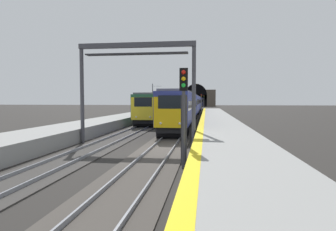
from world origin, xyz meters
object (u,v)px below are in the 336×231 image
object	(u,v)px
railway_signal_near	(184,107)
catenary_mast_near	(153,98)
railway_signal_mid	(201,102)
overhead_signal_gantry	(136,68)
railway_signal_far	(204,100)
train_adjacent_platform	(172,104)
train_main_approaching	(194,104)

from	to	relation	value
railway_signal_near	catenary_mast_near	world-z (taller)	catenary_mast_near
railway_signal_mid	overhead_signal_gantry	distance (m)	41.15
railway_signal_mid	catenary_mast_near	xyz separation A→B (m)	(11.73, 12.73, 1.14)
catenary_mast_near	railway_signal_far	bearing A→B (deg)	-14.80
railway_signal_near	railway_signal_mid	bearing A→B (deg)	-180.00
train_adjacent_platform	overhead_signal_gantry	xyz separation A→B (m)	(-39.70, -2.23, 3.19)
railway_signal_mid	catenary_mast_near	distance (m)	17.34
catenary_mast_near	railway_signal_mid	bearing A→B (deg)	-132.66
overhead_signal_gantry	train_main_approaching	bearing A→B (deg)	-2.87
railway_signal_near	overhead_signal_gantry	xyz separation A→B (m)	(6.92, 3.97, 2.63)
train_adjacent_platform	overhead_signal_gantry	world-z (taller)	overhead_signal_gantry
railway_signal_near	railway_signal_mid	distance (m)	47.78
overhead_signal_gantry	railway_signal_near	bearing A→B (deg)	-150.17
railway_signal_near	railway_signal_far	size ratio (longest dim) A/B	0.88
overhead_signal_gantry	catenary_mast_near	world-z (taller)	catenary_mast_near
train_main_approaching	catenary_mast_near	world-z (taller)	catenary_mast_near
railway_signal_mid	railway_signal_far	world-z (taller)	railway_signal_far
railway_signal_far	train_adjacent_platform	bearing A→B (deg)	-5.79
railway_signal_mid	railway_signal_far	bearing A→B (deg)	-180.00
train_adjacent_platform	railway_signal_near	distance (m)	47.03
railway_signal_near	railway_signal_far	world-z (taller)	railway_signal_far
railway_signal_far	overhead_signal_gantry	xyz separation A→B (m)	(-100.76, 3.97, 2.28)
train_main_approaching	catenary_mast_near	distance (m)	13.80
catenary_mast_near	train_main_approaching	bearing A→B (deg)	-126.79
train_adjacent_platform	railway_signal_mid	xyz separation A→B (m)	(1.16, -6.19, 0.38)
train_adjacent_platform	railway_signal_far	distance (m)	61.38
railway_signal_near	overhead_signal_gantry	distance (m)	8.40
train_adjacent_platform	catenary_mast_near	world-z (taller)	catenary_mast_near
railway_signal_far	overhead_signal_gantry	world-z (taller)	overhead_signal_gantry
railway_signal_mid	overhead_signal_gantry	bearing A→B (deg)	-5.54
railway_signal_near	train_main_approaching	bearing A→B (deg)	-178.06
railway_signal_far	catenary_mast_near	world-z (taller)	catenary_mast_near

